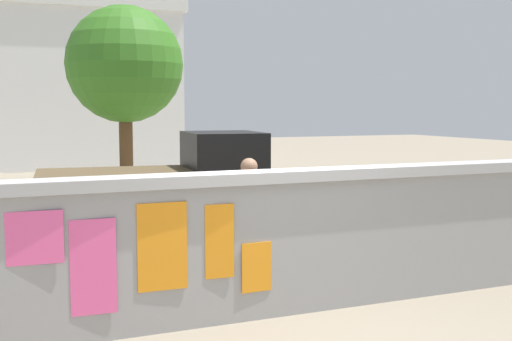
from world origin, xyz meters
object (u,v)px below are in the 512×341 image
object	(u,v)px
tree_roadside	(125,65)
auto_rickshaw_truck	(165,190)
motorcycle	(357,208)
bicycle_near	(351,245)
person_walking	(249,207)

from	to	relation	value
tree_roadside	auto_rickshaw_truck	bearing A→B (deg)	-95.47
auto_rickshaw_truck	motorcycle	size ratio (longest dim) A/B	1.98
auto_rickshaw_truck	bicycle_near	distance (m)	3.34
motorcycle	auto_rickshaw_truck	bearing A→B (deg)	172.99
motorcycle	tree_roadside	bearing A→B (deg)	113.59
motorcycle	person_walking	size ratio (longest dim) A/B	1.17
auto_rickshaw_truck	tree_roadside	distance (m)	6.58
motorcycle	person_walking	bearing A→B (deg)	-143.08
bicycle_near	person_walking	bearing A→B (deg)	-178.66
motorcycle	bicycle_near	size ratio (longest dim) A/B	1.13
person_walking	tree_roadside	size ratio (longest dim) A/B	0.34
tree_roadside	motorcycle	bearing A→B (deg)	-66.41
bicycle_near	tree_roadside	size ratio (longest dim) A/B	0.35
bicycle_near	auto_rickshaw_truck	bearing A→B (deg)	126.30
motorcycle	person_walking	distance (m)	3.81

